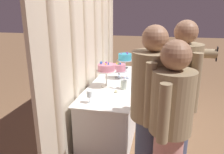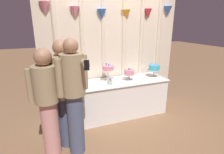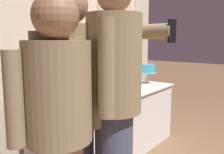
{
  "view_description": "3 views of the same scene",
  "coord_description": "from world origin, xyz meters",
  "px_view_note": "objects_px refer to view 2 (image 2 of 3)",
  "views": [
    {
      "loc": [
        -3.02,
        -0.52,
        1.78
      ],
      "look_at": [
        -0.07,
        0.14,
        0.84
      ],
      "focal_mm": 35.51,
      "sensor_mm": 36.0,
      "label": 1
    },
    {
      "loc": [
        -1.38,
        -2.99,
        1.87
      ],
      "look_at": [
        -0.2,
        0.03,
        0.87
      ],
      "focal_mm": 28.32,
      "sensor_mm": 36.0,
      "label": 2
    },
    {
      "loc": [
        -2.18,
        -1.55,
        1.35
      ],
      "look_at": [
        0.04,
        0.13,
        0.92
      ],
      "focal_mm": 39.46,
      "sensor_mm": 36.0,
      "label": 3
    }
  ],
  "objects_px": {
    "cake_display_leftmost": "(108,69)",
    "tealight_near_left": "(154,79)",
    "wine_glass": "(79,78)",
    "guest_man_dark_suit": "(74,94)",
    "cake_table": "(120,98)",
    "cake_display_rightmost": "(154,68)",
    "guest_girl_blue_dress": "(64,91)",
    "cake_display_center": "(129,73)",
    "flower_vase": "(111,81)",
    "guest_man_pink_jacket": "(48,100)",
    "tealight_far_left": "(101,84)"
  },
  "relations": [
    {
      "from": "flower_vase",
      "to": "guest_girl_blue_dress",
      "type": "relative_size",
      "value": 0.12
    },
    {
      "from": "flower_vase",
      "to": "guest_man_pink_jacket",
      "type": "xyz_separation_m",
      "value": [
        -1.13,
        -0.57,
        0.03
      ]
    },
    {
      "from": "cake_display_rightmost",
      "to": "cake_display_leftmost",
      "type": "bearing_deg",
      "value": 175.19
    },
    {
      "from": "tealight_far_left",
      "to": "guest_girl_blue_dress",
      "type": "distance_m",
      "value": 0.89
    },
    {
      "from": "cake_display_leftmost",
      "to": "guest_man_pink_jacket",
      "type": "distance_m",
      "value": 1.43
    },
    {
      "from": "wine_glass",
      "to": "cake_display_leftmost",
      "type": "bearing_deg",
      "value": -5.12
    },
    {
      "from": "cake_display_rightmost",
      "to": "guest_man_dark_suit",
      "type": "bearing_deg",
      "value": -156.25
    },
    {
      "from": "cake_display_leftmost",
      "to": "guest_girl_blue_dress",
      "type": "xyz_separation_m",
      "value": [
        -0.93,
        -0.66,
        -0.1
      ]
    },
    {
      "from": "wine_glass",
      "to": "guest_man_dark_suit",
      "type": "xyz_separation_m",
      "value": [
        -0.25,
        -0.95,
        0.08
      ]
    },
    {
      "from": "tealight_near_left",
      "to": "guest_man_dark_suit",
      "type": "relative_size",
      "value": 0.03
    },
    {
      "from": "guest_girl_blue_dress",
      "to": "wine_glass",
      "type": "bearing_deg",
      "value": 63.61
    },
    {
      "from": "cake_display_leftmost",
      "to": "tealight_near_left",
      "type": "relative_size",
      "value": 7.87
    },
    {
      "from": "tealight_far_left",
      "to": "tealight_near_left",
      "type": "bearing_deg",
      "value": -5.15
    },
    {
      "from": "cake_display_center",
      "to": "wine_glass",
      "type": "distance_m",
      "value": 1.01
    },
    {
      "from": "cake_display_rightmost",
      "to": "tealight_far_left",
      "type": "bearing_deg",
      "value": -175.87
    },
    {
      "from": "flower_vase",
      "to": "cake_display_leftmost",
      "type": "bearing_deg",
      "value": 80.39
    },
    {
      "from": "wine_glass",
      "to": "flower_vase",
      "type": "bearing_deg",
      "value": -29.07
    },
    {
      "from": "cake_table",
      "to": "cake_display_rightmost",
      "type": "xyz_separation_m",
      "value": [
        0.8,
        0.0,
        0.57
      ]
    },
    {
      "from": "flower_vase",
      "to": "guest_man_pink_jacket",
      "type": "bearing_deg",
      "value": -153.4
    },
    {
      "from": "tealight_near_left",
      "to": "guest_man_pink_jacket",
      "type": "height_order",
      "value": "guest_man_pink_jacket"
    },
    {
      "from": "cake_display_center",
      "to": "tealight_far_left",
      "type": "height_order",
      "value": "cake_display_center"
    },
    {
      "from": "cake_display_center",
      "to": "tealight_near_left",
      "type": "distance_m",
      "value": 0.54
    },
    {
      "from": "cake_display_center",
      "to": "flower_vase",
      "type": "xyz_separation_m",
      "value": [
        -0.46,
        -0.15,
        -0.07
      ]
    },
    {
      "from": "cake_display_leftmost",
      "to": "cake_display_rightmost",
      "type": "bearing_deg",
      "value": -4.81
    },
    {
      "from": "guest_girl_blue_dress",
      "to": "cake_display_leftmost",
      "type": "bearing_deg",
      "value": 35.26
    },
    {
      "from": "cake_display_rightmost",
      "to": "flower_vase",
      "type": "xyz_separation_m",
      "value": [
        -1.06,
        -0.16,
        -0.11
      ]
    },
    {
      "from": "cake_display_leftmost",
      "to": "flower_vase",
      "type": "height_order",
      "value": "cake_display_leftmost"
    },
    {
      "from": "cake_table",
      "to": "wine_glass",
      "type": "bearing_deg",
      "value": 170.11
    },
    {
      "from": "cake_display_center",
      "to": "guest_man_dark_suit",
      "type": "distance_m",
      "value": 1.49
    },
    {
      "from": "wine_glass",
      "to": "cake_display_rightmost",
      "type": "bearing_deg",
      "value": -4.93
    },
    {
      "from": "flower_vase",
      "to": "guest_man_dark_suit",
      "type": "height_order",
      "value": "guest_man_dark_suit"
    },
    {
      "from": "cake_display_leftmost",
      "to": "tealight_near_left",
      "type": "xyz_separation_m",
      "value": [
        0.91,
        -0.27,
        -0.24
      ]
    },
    {
      "from": "tealight_near_left",
      "to": "guest_man_pink_jacket",
      "type": "relative_size",
      "value": 0.03
    },
    {
      "from": "guest_girl_blue_dress",
      "to": "guest_man_dark_suit",
      "type": "bearing_deg",
      "value": -67.13
    },
    {
      "from": "cake_display_leftmost",
      "to": "flower_vase",
      "type": "distance_m",
      "value": 0.3
    },
    {
      "from": "guest_girl_blue_dress",
      "to": "guest_man_dark_suit",
      "type": "height_order",
      "value": "guest_man_dark_suit"
    },
    {
      "from": "cake_table",
      "to": "cake_display_rightmost",
      "type": "height_order",
      "value": "cake_display_rightmost"
    },
    {
      "from": "wine_glass",
      "to": "tealight_far_left",
      "type": "height_order",
      "value": "wine_glass"
    },
    {
      "from": "cake_display_rightmost",
      "to": "wine_glass",
      "type": "relative_size",
      "value": 2.07
    },
    {
      "from": "cake_display_leftmost",
      "to": "cake_display_center",
      "type": "distance_m",
      "value": 0.44
    },
    {
      "from": "tealight_far_left",
      "to": "guest_girl_blue_dress",
      "type": "height_order",
      "value": "guest_girl_blue_dress"
    },
    {
      "from": "cake_display_leftmost",
      "to": "wine_glass",
      "type": "height_order",
      "value": "cake_display_leftmost"
    },
    {
      "from": "cake_table",
      "to": "flower_vase",
      "type": "height_order",
      "value": "flower_vase"
    },
    {
      "from": "flower_vase",
      "to": "guest_man_pink_jacket",
      "type": "height_order",
      "value": "guest_man_pink_jacket"
    },
    {
      "from": "flower_vase",
      "to": "guest_man_dark_suit",
      "type": "relative_size",
      "value": 0.12
    },
    {
      "from": "cake_table",
      "to": "guest_girl_blue_dress",
      "type": "xyz_separation_m",
      "value": [
        -1.16,
        -0.57,
        0.53
      ]
    },
    {
      "from": "guest_man_dark_suit",
      "to": "tealight_far_left",
      "type": "bearing_deg",
      "value": 49.05
    },
    {
      "from": "cake_table",
      "to": "guest_man_dark_suit",
      "type": "xyz_separation_m",
      "value": [
        -1.05,
        -0.81,
        0.56
      ]
    },
    {
      "from": "guest_girl_blue_dress",
      "to": "cake_display_center",
      "type": "bearing_deg",
      "value": 22.53
    },
    {
      "from": "cake_table",
      "to": "guest_man_pink_jacket",
      "type": "xyz_separation_m",
      "value": [
        -1.4,
        -0.73,
        0.49
      ]
    }
  ]
}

